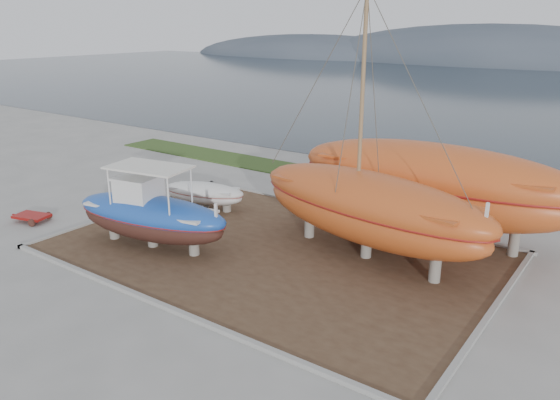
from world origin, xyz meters
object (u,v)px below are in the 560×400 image
Objects in this scene: white_dinghy at (204,196)px; orange_sailboat at (372,131)px; blue_caique at (150,207)px; red_trailer at (32,218)px; orange_bare_hull at (431,193)px.

white_dinghy is 10.77m from orange_sailboat.
orange_sailboat is (8.08, 4.35, 3.48)m from blue_caique.
orange_sailboat is 4.48× the size of red_trailer.
white_dinghy is at bearing -165.42° from orange_bare_hull.
blue_caique is at bearing -142.19° from orange_sailboat.
orange_sailboat reaches higher than white_dinghy.
blue_caique is at bearing -5.21° from red_trailer.
blue_caique is at bearing -140.03° from orange_bare_hull.
white_dinghy is 1.81× the size of red_trailer.
orange_sailboat is 5.01m from orange_bare_hull.
orange_bare_hull is (1.24, 3.66, -3.19)m from orange_sailboat.
orange_bare_hull is at bearing 14.07° from red_trailer.
red_trailer is at bearing -150.38° from orange_sailboat.
white_dinghy is at bearing 32.91° from red_trailer.
blue_caique is 12.30m from orange_bare_hull.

